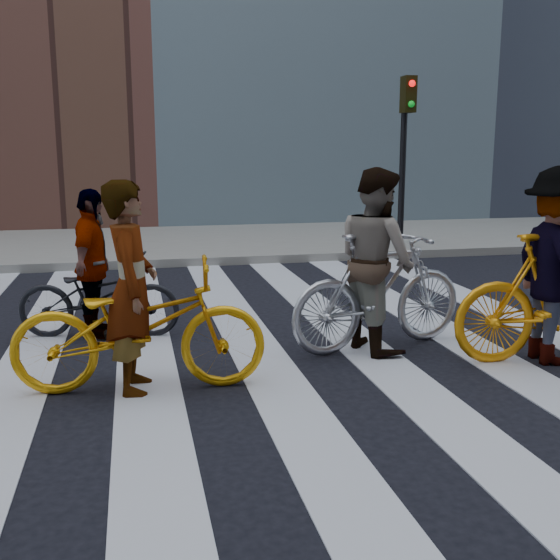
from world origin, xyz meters
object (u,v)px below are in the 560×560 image
object	(u,v)px
bike_dark_rear	(99,296)
rider_right	(557,266)
bike_yellow_right	(559,298)
bike_yellow_left	(139,327)
rider_mid	(376,260)
rider_rear	(92,264)
traffic_signal	(405,135)
bike_silver_mid	(380,291)
rider_left	(131,288)

from	to	relation	value
bike_dark_rear	rider_right	distance (m)	4.67
bike_yellow_right	bike_yellow_left	bearing A→B (deg)	93.60
rider_mid	rider_right	distance (m)	1.69
rider_rear	traffic_signal	bearing A→B (deg)	-40.04
bike_yellow_right	bike_silver_mid	bearing A→B (deg)	68.06
bike_yellow_right	bike_dark_rear	size ratio (longest dim) A/B	1.19
bike_dark_rear	bike_yellow_right	bearing A→B (deg)	-102.21
bike_yellow_right	rider_mid	world-z (taller)	rider_mid
bike_yellow_right	rider_mid	distance (m)	1.77
bike_yellow_right	bike_dark_rear	world-z (taller)	bike_yellow_right
bike_silver_mid	rider_rear	distance (m)	3.06
bike_silver_mid	rider_right	xyz separation A→B (m)	(1.46, -0.76, 0.33)
traffic_signal	rider_rear	distance (m)	7.21
bike_yellow_left	bike_silver_mid	world-z (taller)	bike_silver_mid
bike_dark_rear	rider_right	xyz separation A→B (m)	(4.27, -1.83, 0.48)
rider_left	rider_rear	world-z (taller)	rider_left
traffic_signal	bike_dark_rear	xyz separation A→B (m)	(-5.41, -4.46, -1.82)
traffic_signal	rider_mid	world-z (taller)	traffic_signal
bike_yellow_right	rider_mid	size ratio (longest dim) A/B	1.12
bike_yellow_left	bike_silver_mid	bearing A→B (deg)	-69.85
rider_right	rider_rear	xyz separation A→B (m)	(-4.32, 1.83, -0.13)
rider_left	rider_right	world-z (taller)	rider_right
bike_yellow_right	rider_rear	size ratio (longest dim) A/B	1.28
rider_left	rider_rear	distance (m)	1.79
bike_dark_rear	rider_rear	size ratio (longest dim) A/B	1.08
bike_silver_mid	rider_right	size ratio (longest dim) A/B	1.07
rider_right	bike_yellow_left	bearing A→B (deg)	93.59
bike_silver_mid	bike_dark_rear	xyz separation A→B (m)	(-2.81, 1.06, -0.15)
bike_dark_rear	rider_mid	distance (m)	2.99
traffic_signal	bike_dark_rear	bearing A→B (deg)	-140.48
rider_mid	bike_silver_mid	bearing A→B (deg)	-102.66
traffic_signal	rider_left	bearing A→B (deg)	-129.17
traffic_signal	bike_dark_rear	world-z (taller)	traffic_signal
traffic_signal	bike_yellow_left	xyz separation A→B (m)	(-5.00, -6.20, -1.73)
bike_dark_rear	rider_left	size ratio (longest dim) A/B	0.98
bike_silver_mid	rider_rear	world-z (taller)	rider_rear
bike_yellow_right	rider_right	distance (m)	0.32
bike_yellow_left	rider_rear	xyz separation A→B (m)	(-0.46, 1.74, 0.25)
rider_left	rider_rear	size ratio (longest dim) A/B	1.10
rider_right	bike_yellow_right	bearing A→B (deg)	-85.14
bike_yellow_right	rider_left	world-z (taller)	rider_left
rider_mid	rider_rear	world-z (taller)	rider_mid
bike_yellow_left	rider_rear	distance (m)	1.82
bike_yellow_left	bike_yellow_right	xyz separation A→B (m)	(3.92, -0.09, 0.07)
bike_dark_rear	bike_yellow_left	bearing A→B (deg)	-156.15
bike_yellow_left	bike_silver_mid	distance (m)	2.50
rider_mid	bike_yellow_left	bearing A→B (deg)	93.42
bike_silver_mid	rider_left	xyz separation A→B (m)	(-2.45, -0.68, 0.29)
traffic_signal	bike_yellow_left	distance (m)	8.16
bike_yellow_left	rider_left	bearing A→B (deg)	94.39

